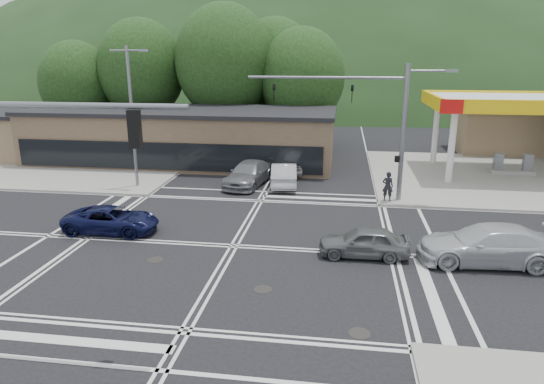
# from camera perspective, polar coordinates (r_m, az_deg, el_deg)

# --- Properties ---
(ground) EXTENTS (120.00, 120.00, 0.00)m
(ground) POSITION_cam_1_polar(r_m,az_deg,el_deg) (22.46, -4.49, -6.36)
(ground) COLOR black
(ground) RESTS_ON ground
(sidewalk_ne) EXTENTS (16.00, 16.00, 0.15)m
(sidewalk_ne) POSITION_cam_1_polar(r_m,az_deg,el_deg) (37.68, 23.87, 1.65)
(sidewalk_ne) COLOR gray
(sidewalk_ne) RESTS_ON ground
(sidewalk_nw) EXTENTS (16.00, 16.00, 0.15)m
(sidewalk_nw) POSITION_cam_1_polar(r_m,az_deg,el_deg) (41.24, -20.54, 3.14)
(sidewalk_nw) COLOR gray
(sidewalk_nw) RESTS_ON ground
(gas_station_canopy) EXTENTS (12.32, 8.34, 5.75)m
(gas_station_canopy) POSITION_cam_1_polar(r_m,az_deg,el_deg) (38.42, 27.21, 9.06)
(gas_station_canopy) COLOR silver
(gas_station_canopy) RESTS_ON ground
(convenience_store) EXTENTS (10.00, 6.00, 3.80)m
(convenience_store) POSITION_cam_1_polar(r_m,az_deg,el_deg) (48.22, 26.82, 6.39)
(convenience_store) COLOR #846B4F
(convenience_store) RESTS_ON ground
(commercial_row) EXTENTS (24.00, 8.00, 4.00)m
(commercial_row) POSITION_cam_1_polar(r_m,az_deg,el_deg) (39.88, -10.52, 6.31)
(commercial_row) COLOR brown
(commercial_row) RESTS_ON ground
(commercial_nw) EXTENTS (8.00, 7.00, 3.60)m
(commercial_nw) POSITION_cam_1_polar(r_m,az_deg,el_deg) (47.49, -29.24, 5.83)
(commercial_nw) COLOR #846B4F
(commercial_nw) RESTS_ON ground
(hill_north) EXTENTS (252.00, 126.00, 140.00)m
(hill_north) POSITION_cam_1_polar(r_m,az_deg,el_deg) (110.67, 5.88, 11.49)
(hill_north) COLOR #1E3618
(hill_north) RESTS_ON ground
(tree_n_a) EXTENTS (8.00, 8.00, 11.75)m
(tree_n_a) POSITION_cam_1_polar(r_m,az_deg,el_deg) (48.05, -15.13, 13.81)
(tree_n_a) COLOR #382619
(tree_n_a) RESTS_ON ground
(tree_n_b) EXTENTS (9.00, 9.00, 12.98)m
(tree_n_b) POSITION_cam_1_polar(r_m,az_deg,el_deg) (45.52, -5.56, 15.00)
(tree_n_b) COLOR #382619
(tree_n_b) RESTS_ON ground
(tree_n_c) EXTENTS (7.60, 7.60, 10.87)m
(tree_n_c) POSITION_cam_1_polar(r_m,az_deg,el_deg) (44.44, 3.54, 13.34)
(tree_n_c) COLOR #382619
(tree_n_c) RESTS_ON ground
(tree_n_d) EXTENTS (6.80, 6.80, 9.76)m
(tree_n_d) POSITION_cam_1_polar(r_m,az_deg,el_deg) (49.86, -21.96, 11.78)
(tree_n_d) COLOR #382619
(tree_n_d) RESTS_ON ground
(tree_n_e) EXTENTS (8.40, 8.40, 11.98)m
(tree_n_e) POSITION_cam_1_polar(r_m,az_deg,el_deg) (48.72, 0.33, 14.36)
(tree_n_e) COLOR #382619
(tree_n_e) RESTS_ON ground
(streetlight_nw) EXTENTS (2.50, 0.25, 9.00)m
(streetlight_nw) POSITION_cam_1_polar(r_m,az_deg,el_deg) (32.24, -16.08, 9.19)
(streetlight_nw) COLOR slate
(streetlight_nw) RESTS_ON ground
(signal_mast_ne) EXTENTS (11.65, 0.30, 8.00)m
(signal_mast_ne) POSITION_cam_1_polar(r_m,az_deg,el_deg) (28.74, 12.81, 8.71)
(signal_mast_ne) COLOR slate
(signal_mast_ne) RESTS_ON ground
(car_blue_west) EXTENTS (4.63, 2.20, 1.27)m
(car_blue_west) POSITION_cam_1_polar(r_m,az_deg,el_deg) (25.15, -18.37, -3.12)
(car_blue_west) COLOR #0B0F34
(car_blue_west) RESTS_ON ground
(car_grey_center) EXTENTS (3.91, 1.61, 1.33)m
(car_grey_center) POSITION_cam_1_polar(r_m,az_deg,el_deg) (21.46, 10.77, -5.78)
(car_grey_center) COLOR #5D6062
(car_grey_center) RESTS_ON ground
(car_silver_east) EXTENTS (5.78, 2.53, 1.65)m
(car_silver_east) POSITION_cam_1_polar(r_m,az_deg,el_deg) (22.26, 24.03, -5.68)
(car_silver_east) COLOR silver
(car_silver_east) RESTS_ON ground
(car_queue_a) EXTENTS (2.14, 4.83, 1.54)m
(car_queue_a) POSITION_cam_1_polar(r_m,az_deg,el_deg) (32.32, 1.42, 2.11)
(car_queue_a) COLOR #A7A9AF
(car_queue_a) RESTS_ON ground
(car_queue_b) EXTENTS (1.88, 4.06, 1.35)m
(car_queue_b) POSITION_cam_1_polar(r_m,az_deg,el_deg) (35.84, 2.87, 3.32)
(car_queue_b) COLOR #B6B7B2
(car_queue_b) RESTS_ON ground
(car_northbound) EXTENTS (3.02, 5.60, 1.54)m
(car_northbound) POSITION_cam_1_polar(r_m,az_deg,el_deg) (32.48, -2.76, 2.17)
(car_northbound) COLOR slate
(car_northbound) RESTS_ON ground
(pedestrian) EXTENTS (0.66, 0.46, 1.74)m
(pedestrian) POSITION_cam_1_polar(r_m,az_deg,el_deg) (29.20, 13.46, 0.66)
(pedestrian) COLOR black
(pedestrian) RESTS_ON sidewalk_ne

